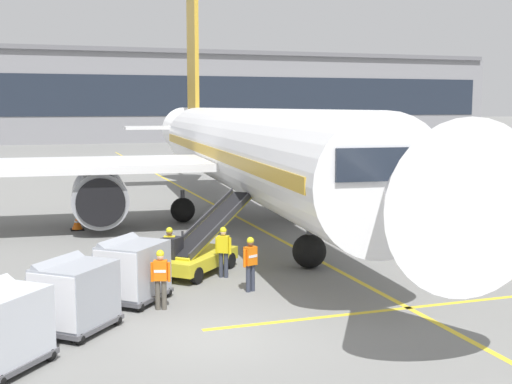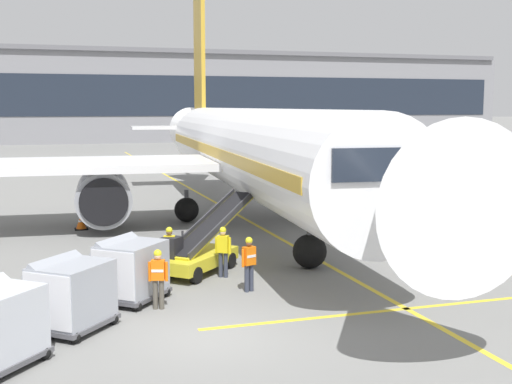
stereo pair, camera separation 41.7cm
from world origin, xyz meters
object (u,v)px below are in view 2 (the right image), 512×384
Objects in this scene: belt_loader at (199,249)px; ground_crew_marshaller at (223,248)px; baggage_cart_second at (70,293)px; safety_cone_engine_keepout at (81,222)px; ground_crew_by_loader at (249,260)px; ground_crew_by_carts at (169,249)px; parked_airplane at (249,151)px; ground_crew_wingwalker at (158,275)px; baggage_cart_lead at (130,268)px.

ground_crew_marshaller is at bearing -60.37° from belt_loader.
safety_cone_engine_keepout is (1.03, 14.77, -0.66)m from baggage_cart_second.
ground_crew_by_carts is at bearing 129.54° from ground_crew_by_loader.
ground_crew_by_carts and ground_crew_marshaller have the same top height.
ground_crew_wingwalker is (-6.73, -13.14, -2.57)m from parked_airplane.
belt_loader is 6.88m from baggage_cart_second.
parked_airplane is 23.69× the size of ground_crew_wingwalker.
belt_loader reaches higher than ground_crew_by_carts.
ground_crew_by_loader and ground_crew_by_carts have the same top height.
ground_crew_wingwalker reaches higher than safety_cone_engine_keepout.
belt_loader is at bearing -116.85° from parked_airplane.
baggage_cart_second is 1.49× the size of ground_crew_marshaller.
baggage_cart_second is at bearing -131.63° from belt_loader.
baggage_cart_lead reaches higher than ground_crew_by_carts.
safety_cone_engine_keepout is at bearing 109.39° from ground_crew_by_loader.
ground_crew_wingwalker is at bearing -83.99° from safety_cone_engine_keepout.
baggage_cart_lead is at bearing -133.23° from belt_loader.
parked_airplane is at bearing 62.88° from ground_crew_wingwalker.
ground_crew_by_loader and ground_crew_marshaller have the same top height.
parked_airplane is 11.26m from ground_crew_marshaller.
belt_loader is at bearing 106.93° from ground_crew_by_loader.
ground_crew_wingwalker is at bearing -162.04° from ground_crew_by_loader.
parked_airplane is 15.95× the size of baggage_cart_lead.
ground_crew_marshaller is 11.47m from safety_cone_engine_keepout.
parked_airplane is at bearing 59.15° from ground_crew_by_carts.
ground_crew_wingwalker is (-2.70, -2.95, 0.00)m from ground_crew_marshaller.
baggage_cart_second is 6.59m from ground_crew_marshaller.
ground_crew_wingwalker is (2.47, 1.14, -0.00)m from baggage_cart_second.
ground_crew_marshaller is at bearing 99.30° from ground_crew_by_loader.
belt_loader reaches higher than baggage_cart_lead.
parked_airplane is 23.69× the size of ground_crew_marshaller.
ground_crew_by_loader is 3.17m from ground_crew_wingwalker.
belt_loader is 2.76× the size of ground_crew_by_loader.
baggage_cart_second is (-1.80, -2.20, 0.00)m from baggage_cart_lead.
baggage_cart_lead reaches higher than ground_crew_wingwalker.
belt_loader is 1.22m from ground_crew_marshaller.
ground_crew_marshaller is at bearing 29.40° from baggage_cart_lead.
ground_crew_marshaller is at bearing -16.93° from ground_crew_by_carts.
parked_airplane is at bearing 68.41° from ground_crew_marshaller.
ground_crew_by_loader is 13.43m from safety_cone_engine_keepout.
baggage_cart_second reaches higher than ground_crew_marshaller.
ground_crew_marshaller is (-0.32, 1.97, 0.00)m from ground_crew_by_loader.
belt_loader reaches higher than baggage_cart_second.
baggage_cart_lead is (-7.40, -12.09, -2.56)m from parked_airplane.
belt_loader is 1.86× the size of baggage_cart_second.
parked_airplane is 15.95× the size of baggage_cart_second.
baggage_cart_lead is 1.49× the size of ground_crew_by_loader.
parked_airplane reaches higher than belt_loader.
ground_crew_by_carts is (-1.14, -0.52, 0.19)m from belt_loader.
ground_crew_wingwalker is 13.72m from safety_cone_engine_keepout.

